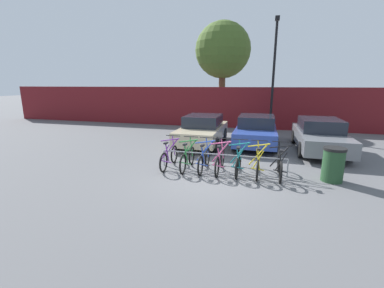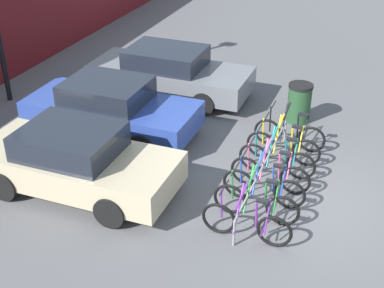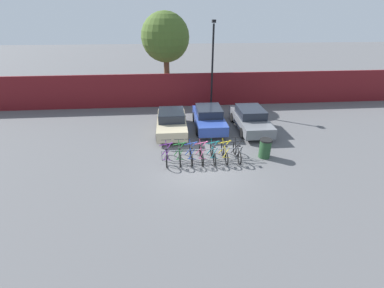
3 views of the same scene
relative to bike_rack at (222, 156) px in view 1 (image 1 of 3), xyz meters
The scene contains 16 objects.
ground_plane 0.85m from the bike_rack, 101.50° to the right, with size 120.00×120.00×0.00m, color #59595B.
hoarding_wall 8.87m from the bike_rack, 90.89° to the left, with size 36.00×0.16×2.65m, color maroon.
bike_rack is the anchor object (origin of this frame).
bicycle_purple 1.83m from the bike_rack, behind, with size 0.68×1.71×1.05m.
bicycle_green 1.17m from the bike_rack, behind, with size 0.68×1.71×1.05m.
bicycle_blue 0.61m from the bike_rack, 165.56° to the right, with size 0.68×1.71×1.05m.
bicycle_pink 0.19m from the bike_rack, 107.79° to the right, with size 0.68×1.71×1.05m.
bicycle_teal 0.59m from the bike_rack, 14.92° to the right, with size 0.68×1.71×1.05m.
bicycle_yellow 1.18m from the bike_rack, ahead, with size 0.68×1.71×1.05m.
bicycle_black 1.83m from the bike_rack, ahead, with size 0.68×1.71×1.05m.
car_beige 3.90m from the bike_rack, 112.74° to the left, with size 1.91×4.21×1.40m.
car_blue 4.24m from the bike_rack, 77.04° to the left, with size 1.91×4.23×1.40m.
car_grey 5.19m from the bike_rack, 45.79° to the left, with size 1.91×4.56×1.40m.
lamp_post 8.58m from the bike_rack, 77.98° to the left, with size 0.24×0.44×6.46m.
trash_bin 3.32m from the bike_rack, ahead, with size 0.63×0.63×1.03m.
tree_behind_hoarding 11.71m from the bike_rack, 99.37° to the left, with size 3.85×3.85×7.07m.
Camera 1 is at (1.37, -7.49, 2.84)m, focal length 24.00 mm.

